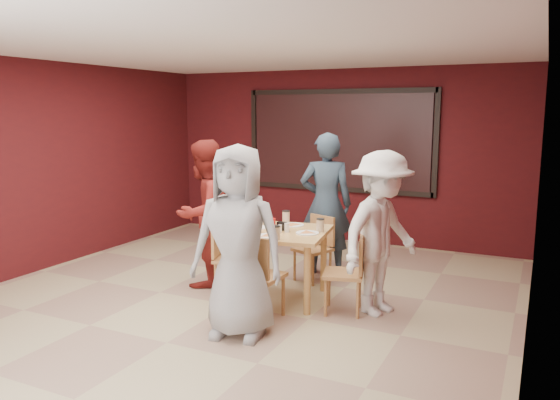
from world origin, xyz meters
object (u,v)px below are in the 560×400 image
at_px(dining_table, 281,239).
at_px(chair_right, 350,269).
at_px(chair_left, 226,254).
at_px(chair_back, 316,244).
at_px(diner_left, 204,213).
at_px(diner_front, 238,242).
at_px(diner_back, 326,204).
at_px(diner_right, 381,233).
at_px(chair_front, 256,272).

xyz_separation_m(dining_table, chair_right, (0.85, -0.08, -0.21)).
bearing_deg(chair_left, chair_right, -0.67).
xyz_separation_m(chair_back, chair_left, (-0.79, -0.90, -0.01)).
distance_m(dining_table, chair_left, 0.74).
bearing_deg(diner_left, diner_front, 50.80).
height_order(diner_back, diner_right, diner_back).
distance_m(chair_left, diner_front, 1.38).
distance_m(chair_front, chair_back, 1.56).
relative_size(diner_back, diner_left, 1.04).
bearing_deg(diner_right, diner_front, 158.75).
xyz_separation_m(diner_front, diner_right, (1.06, 1.16, -0.05)).
distance_m(chair_right, diner_front, 1.35).
relative_size(chair_left, diner_left, 0.45).
height_order(chair_front, chair_right, chair_front).
relative_size(chair_back, diner_front, 0.45).
relative_size(diner_back, diner_right, 1.07).
xyz_separation_m(chair_back, chair_right, (0.76, -0.92, 0.02)).
bearing_deg(diner_back, diner_right, 114.11).
relative_size(chair_right, diner_right, 0.49).
distance_m(chair_front, diner_right, 1.37).
bearing_deg(chair_right, dining_table, 174.92).
height_order(diner_front, diner_left, diner_front).
xyz_separation_m(dining_table, diner_left, (-1.08, 0.07, 0.20)).
bearing_deg(diner_back, diner_left, 24.02).
relative_size(chair_front, diner_front, 0.50).
distance_m(dining_table, chair_front, 0.74).
xyz_separation_m(diner_front, diner_back, (0.01, 2.26, 0.01)).
bearing_deg(diner_front, chair_back, 79.32).
distance_m(dining_table, chair_right, 0.88).
distance_m(chair_left, diner_right, 1.88).
xyz_separation_m(diner_left, diner_right, (2.22, -0.01, -0.03)).
height_order(chair_front, diner_right, diner_right).
bearing_deg(diner_right, chair_back, 74.56).
bearing_deg(diner_back, diner_front, 70.45).
height_order(diner_front, diner_right, diner_front).
height_order(chair_back, diner_front, diner_front).
distance_m(chair_front, chair_left, 1.01).
bearing_deg(chair_right, chair_back, 129.71).
height_order(diner_front, diner_back, diner_back).
height_order(chair_back, diner_left, diner_left).
height_order(chair_front, diner_left, diner_left).
xyz_separation_m(chair_left, diner_front, (0.78, -1.04, 0.46)).
distance_m(dining_table, chair_back, 0.88).
distance_m(chair_back, diner_front, 1.99).
bearing_deg(diner_right, chair_right, 137.05).
relative_size(dining_table, chair_back, 1.41).
xyz_separation_m(chair_back, diner_right, (1.05, -0.78, 0.40)).
height_order(chair_front, chair_back, chair_front).
height_order(chair_left, chair_right, chair_right).
bearing_deg(chair_left, diner_back, 57.43).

